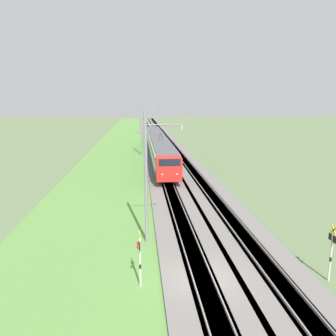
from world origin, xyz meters
TOP-DOWN VIEW (x-y plane):
  - ground_plane at (0.00, 0.00)m, footprint 400.00×400.00m
  - ballast_main at (50.00, 0.00)m, footprint 240.00×4.40m
  - ballast_adjacent at (50.00, -4.05)m, footprint 240.00×4.40m
  - track_main at (50.00, 0.00)m, footprint 240.00×1.57m
  - track_adjacent at (50.00, -4.05)m, footprint 240.00×1.57m
  - grass_verge at (50.00, 6.24)m, footprint 240.00×13.52m
  - passenger_train at (40.82, 0.00)m, footprint 43.35×3.00m
  - crossing_signal_near at (-0.16, 3.36)m, footprint 0.70×0.23m
  - crossing_signal_far at (-0.33, -7.06)m, footprint 0.70×0.23m
  - catenary_mast_near at (5.38, 2.81)m, footprint 0.22×2.56m
  - catenary_mast_mid at (43.52, 2.81)m, footprint 0.22×2.56m
  - catenary_mast_far at (81.66, 2.81)m, footprint 0.22×2.56m

SIDE VIEW (x-z plane):
  - ground_plane at x=0.00m, z-range 0.00..0.00m
  - grass_verge at x=50.00m, z-range 0.00..0.12m
  - ballast_main at x=50.00m, z-range 0.00..0.30m
  - ballast_adjacent at x=50.00m, z-range 0.00..0.30m
  - track_main at x=50.00m, z-range -0.07..0.38m
  - track_adjacent at x=50.00m, z-range -0.07..0.38m
  - crossing_signal_near at x=-0.16m, z-range 0.34..3.53m
  - crossing_signal_far at x=-0.33m, z-range 0.35..3.57m
  - passenger_train at x=40.82m, z-range -0.16..4.81m
  - catenary_mast_far at x=81.66m, z-range 0.14..9.09m
  - catenary_mast_near at x=5.38m, z-range 0.15..9.30m
  - catenary_mast_mid at x=43.52m, z-range 0.15..9.36m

